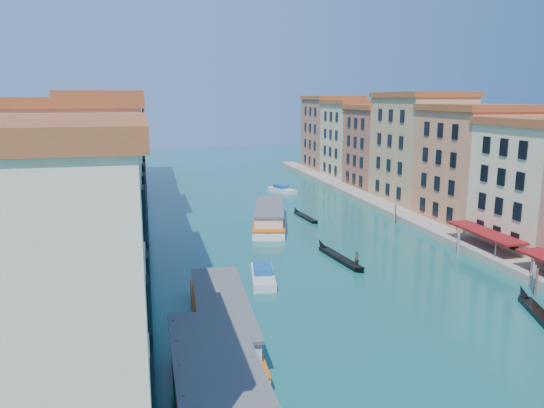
# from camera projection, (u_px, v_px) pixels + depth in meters

# --- Properties ---
(left_bank_palazzos) EXTENTS (12.80, 128.40, 21.00)m
(left_bank_palazzos) POSITION_uv_depth(u_px,v_px,m) (104.00, 167.00, 80.12)
(left_bank_palazzos) COLOR beige
(left_bank_palazzos) RESTS_ON ground
(right_bank_palazzos) EXTENTS (12.80, 128.40, 21.00)m
(right_bank_palazzos) POSITION_uv_depth(u_px,v_px,m) (436.00, 157.00, 93.20)
(right_bank_palazzos) COLOR #9B3A30
(right_bank_palazzos) RESTS_ON ground
(quay) EXTENTS (4.00, 140.00, 1.00)m
(quay) POSITION_uv_depth(u_px,v_px,m) (392.00, 210.00, 93.20)
(quay) COLOR gray
(quay) RESTS_ON ground
(vaporetto_stop) EXTENTS (5.40, 16.40, 3.65)m
(vaporetto_stop) POSITION_uv_depth(u_px,v_px,m) (217.00, 393.00, 33.80)
(vaporetto_stop) COLOR #555658
(vaporetto_stop) RESTS_ON ground
(mooring_poles_right) EXTENTS (1.44, 54.24, 3.20)m
(mooring_poles_right) POSITION_uv_depth(u_px,v_px,m) (516.00, 272.00, 57.86)
(mooring_poles_right) COLOR #50341B
(mooring_poles_right) RESTS_ON ground
(mooring_poles_left) EXTENTS (0.24, 8.24, 3.20)m
(mooring_poles_left) POSITION_uv_depth(u_px,v_px,m) (178.00, 400.00, 33.26)
(mooring_poles_left) COLOR #50341B
(mooring_poles_left) RESTS_ON ground
(vaporetto_near) EXTENTS (5.77, 21.11, 3.11)m
(vaporetto_near) POSITION_uv_depth(u_px,v_px,m) (222.00, 317.00, 45.54)
(vaporetto_near) COLOR silver
(vaporetto_near) RESTS_ON ground
(vaporetto_far) EXTENTS (9.52, 21.16, 3.07)m
(vaporetto_far) POSITION_uv_depth(u_px,v_px,m) (269.00, 216.00, 84.95)
(vaporetto_far) COLOR white
(vaporetto_far) RESTS_ON ground
(gondola_fore) EXTENTS (2.56, 12.91, 2.58)m
(gondola_fore) POSITION_uv_depth(u_px,v_px,m) (340.00, 257.00, 66.15)
(gondola_fore) COLOR black
(gondola_fore) RESTS_ON ground
(gondola_far) EXTENTS (1.78, 10.85, 1.54)m
(gondola_far) POSITION_uv_depth(u_px,v_px,m) (305.00, 216.00, 89.48)
(gondola_far) COLOR black
(gondola_far) RESTS_ON ground
(motorboat_mid) EXTENTS (3.64, 8.07, 1.61)m
(motorboat_mid) POSITION_uv_depth(u_px,v_px,m) (263.00, 275.00, 58.80)
(motorboat_mid) COLOR beige
(motorboat_mid) RESTS_ON ground
(motorboat_far) EXTENTS (4.94, 7.73, 1.53)m
(motorboat_far) POSITION_uv_depth(u_px,v_px,m) (282.00, 189.00, 113.89)
(motorboat_far) COLOR silver
(motorboat_far) RESTS_ON ground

